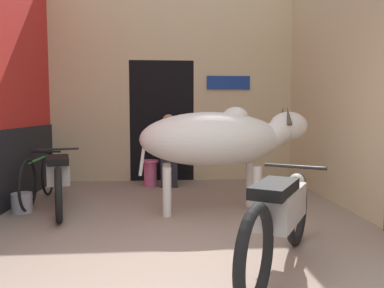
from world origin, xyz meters
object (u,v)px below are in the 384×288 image
at_px(motorcycle_near, 280,215).
at_px(bicycle, 39,178).
at_px(cow, 218,139).
at_px(bucket, 22,203).
at_px(motorcycle_far, 59,177).
at_px(shopkeeper_seated, 169,148).
at_px(plastic_stool, 150,172).

distance_m(motorcycle_near, bicycle, 3.76).
height_order(cow, bucket, cow).
xyz_separation_m(motorcycle_far, bicycle, (-0.39, 0.41, -0.09)).
xyz_separation_m(cow, motorcycle_far, (-2.12, 0.25, -0.52)).
bearing_deg(shopkeeper_seated, cow, -70.51).
xyz_separation_m(plastic_stool, bucket, (-1.61, -1.65, -0.12)).
distance_m(bicycle, shopkeeper_seated, 2.21).
distance_m(cow, bicycle, 2.67).
xyz_separation_m(cow, shopkeeper_seated, (-0.62, 1.75, -0.29)).
bearing_deg(motorcycle_near, cow, 97.75).
distance_m(shopkeeper_seated, plastic_stool, 0.54).
bearing_deg(cow, shopkeeper_seated, 109.49).
xyz_separation_m(motorcycle_near, motorcycle_far, (-2.38, 2.13, -0.02)).
height_order(cow, bicycle, cow).
height_order(cow, shopkeeper_seated, cow).
xyz_separation_m(cow, bucket, (-2.57, 0.12, -0.83)).
relative_size(shopkeeper_seated, plastic_stool, 2.76).
bearing_deg(shopkeeper_seated, plastic_stool, 178.50).
xyz_separation_m(cow, motorcycle_near, (0.26, -1.88, -0.50)).
bearing_deg(motorcycle_near, motorcycle_far, 138.14).
distance_m(plastic_stool, bucket, 2.31).
xyz_separation_m(bicycle, plastic_stool, (1.57, 1.10, -0.11)).
bearing_deg(plastic_stool, motorcycle_near, -71.66).
relative_size(motorcycle_near, plastic_stool, 3.92).
xyz_separation_m(cow, bicycle, (-2.52, 0.66, -0.60)).
relative_size(motorcycle_near, bicycle, 1.06).
height_order(cow, motorcycle_near, cow).
height_order(bicycle, plastic_stool, bicycle).
bearing_deg(plastic_stool, motorcycle_far, -127.77).
height_order(motorcycle_near, shopkeeper_seated, shopkeeper_seated).
bearing_deg(bicycle, motorcycle_far, -46.16).
bearing_deg(cow, bicycle, 165.27).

